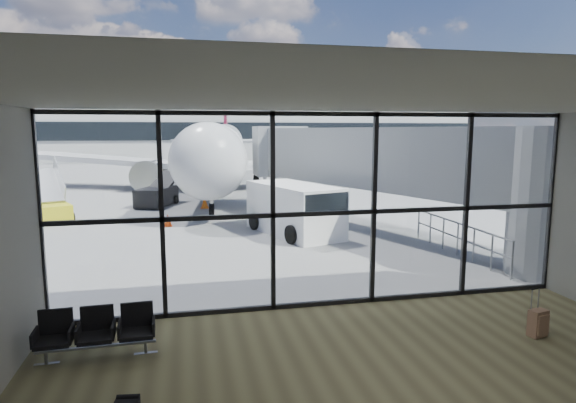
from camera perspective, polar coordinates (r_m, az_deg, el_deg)
name	(u,v)px	position (r m, az deg, el deg)	size (l,w,h in m)	color
ground	(215,170)	(50.67, -8.64, 3.68)	(220.00, 220.00, 0.00)	slate
lounge_shell	(429,240)	(6.57, 16.35, -4.44)	(12.02, 8.01, 4.51)	brown
glass_curtain_wall	(324,211)	(11.02, 4.33, -1.16)	(12.10, 0.12, 4.50)	white
jet_bridge	(394,165)	(19.27, 12.42, 4.29)	(8.00, 16.50, 4.33)	gray
apron_railing	(458,234)	(16.75, 19.47, -3.65)	(0.06, 5.46, 1.11)	gray
far_terminal	(201,130)	(72.43, -10.28, 8.36)	(80.00, 12.20, 11.00)	#B7B7B2
tree_3	(26,127)	(85.81, -28.62, 7.75)	(4.95, 4.95, 7.12)	#382619
tree_4	(67,123)	(84.34, -24.70, 8.43)	(5.61, 5.61, 8.07)	#382619
tree_5	(107,119)	(83.29, -20.65, 9.10)	(6.27, 6.27, 9.03)	#382619
seating_row	(97,330)	(9.64, -21.72, -13.95)	(2.05, 0.64, 0.91)	gray
suitcase	(538,323)	(11.02, 27.54, -12.64)	(0.40, 0.32, 0.98)	#976E54
airliner	(221,149)	(36.19, -7.97, 6.13)	(29.50, 34.30, 8.85)	silver
service_van	(296,209)	(19.00, 0.90, -0.87)	(3.31, 4.93, 1.97)	white
belt_loader	(158,195)	(27.30, -15.20, 0.76)	(2.58, 3.99, 1.75)	black
mobile_stairs	(48,209)	(24.51, -26.53, -0.79)	(2.64, 3.52, 2.25)	gold
traffic_cone_a	(168,220)	(21.32, -14.07, -2.18)	(0.37, 0.37, 0.53)	#F1460C
traffic_cone_b	(205,203)	(25.87, -9.86, -0.14)	(0.43, 0.43, 0.61)	#DD5B0B
traffic_cone_c	(323,195)	(28.83, 4.19, 0.74)	(0.36, 0.36, 0.52)	#E84D0C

